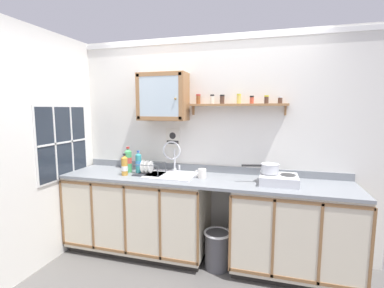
# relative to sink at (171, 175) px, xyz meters

# --- Properties ---
(floor) EXTENTS (6.14, 6.14, 0.00)m
(floor) POSITION_rel_sink_xyz_m (0.35, -0.46, -0.93)
(floor) COLOR #565451
(floor) RESTS_ON ground
(back_wall) EXTENTS (3.74, 0.07, 2.48)m
(back_wall) POSITION_rel_sink_xyz_m (0.35, 0.29, 0.32)
(back_wall) COLOR silver
(back_wall) RESTS_ON ground
(side_wall_left) EXTENTS (0.05, 3.53, 2.48)m
(side_wall_left) POSITION_rel_sink_xyz_m (-1.24, -0.70, 0.31)
(side_wall_left) COLOR silver
(side_wall_left) RESTS_ON ground
(lower_cabinet_run) EXTENTS (1.62, 0.63, 0.90)m
(lower_cabinet_run) POSITION_rel_sink_xyz_m (-0.39, -0.04, -0.48)
(lower_cabinet_run) COLOR black
(lower_cabinet_run) RESTS_ON ground
(lower_cabinet_run_right) EXTENTS (1.20, 0.63, 0.90)m
(lower_cabinet_run_right) POSITION_rel_sink_xyz_m (1.31, -0.04, -0.48)
(lower_cabinet_run_right) COLOR black
(lower_cabinet_run_right) RESTS_ON ground
(countertop) EXTENTS (3.10, 0.65, 0.03)m
(countertop) POSITION_rel_sink_xyz_m (0.35, -0.04, -0.02)
(countertop) COLOR gray
(countertop) RESTS_ON lower_cabinet_run
(backsplash) EXTENTS (3.10, 0.02, 0.08)m
(backsplash) POSITION_rel_sink_xyz_m (0.35, 0.26, 0.04)
(backsplash) COLOR gray
(backsplash) RESTS_ON countertop
(sink) EXTENTS (0.54, 0.48, 0.48)m
(sink) POSITION_rel_sink_xyz_m (0.00, 0.00, 0.00)
(sink) COLOR silver
(sink) RESTS_ON countertop
(hot_plate_stove) EXTENTS (0.36, 0.33, 0.10)m
(hot_plate_stove) POSITION_rel_sink_xyz_m (1.15, -0.06, 0.04)
(hot_plate_stove) COLOR silver
(hot_plate_stove) RESTS_ON countertop
(saucepan) EXTENTS (0.37, 0.18, 0.10)m
(saucepan) POSITION_rel_sink_xyz_m (1.06, -0.03, 0.15)
(saucepan) COLOR silver
(saucepan) RESTS_ON hot_plate_stove
(bottle_juice_amber_0) EXTENTS (0.07, 0.07, 0.25)m
(bottle_juice_amber_0) POSITION_rel_sink_xyz_m (-0.49, -0.16, 0.11)
(bottle_juice_amber_0) COLOR gold
(bottle_juice_amber_0) RESTS_ON countertop
(bottle_soda_green_1) EXTENTS (0.08, 0.08, 0.30)m
(bottle_soda_green_1) POSITION_rel_sink_xyz_m (-0.53, -0.01, 0.14)
(bottle_soda_green_1) COLOR #4CB266
(bottle_soda_green_1) RESTS_ON countertop
(bottle_detergent_teal_2) EXTENTS (0.07, 0.07, 0.26)m
(bottle_detergent_teal_2) POSITION_rel_sink_xyz_m (-0.38, -0.03, 0.12)
(bottle_detergent_teal_2) COLOR teal
(bottle_detergent_teal_2) RESTS_ON countertop
(dish_rack) EXTENTS (0.32, 0.24, 0.16)m
(dish_rack) POSITION_rel_sink_xyz_m (-0.25, -0.05, 0.04)
(dish_rack) COLOR #333338
(dish_rack) RESTS_ON countertop
(mug) EXTENTS (0.13, 0.09, 0.10)m
(mug) POSITION_rel_sink_xyz_m (0.36, -0.03, 0.05)
(mug) COLOR white
(mug) RESTS_ON countertop
(wall_cabinet) EXTENTS (0.57, 0.27, 0.54)m
(wall_cabinet) POSITION_rel_sink_xyz_m (-0.15, 0.14, 0.87)
(wall_cabinet) COLOR #996B42
(spice_shelf) EXTENTS (1.07, 0.14, 0.23)m
(spice_shelf) POSITION_rel_sink_xyz_m (0.68, 0.20, 0.79)
(spice_shelf) COLOR #996B42
(warning_sign) EXTENTS (0.18, 0.01, 0.23)m
(warning_sign) POSITION_rel_sink_xyz_m (-0.07, 0.26, 0.39)
(warning_sign) COLOR silver
(window) EXTENTS (0.03, 0.79, 0.84)m
(window) POSITION_rel_sink_xyz_m (-1.21, -0.26, 0.36)
(window) COLOR #262D38
(trash_bin) EXTENTS (0.29, 0.29, 0.40)m
(trash_bin) POSITION_rel_sink_xyz_m (0.56, -0.16, -0.72)
(trash_bin) COLOR #4C4C51
(trash_bin) RESTS_ON ground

